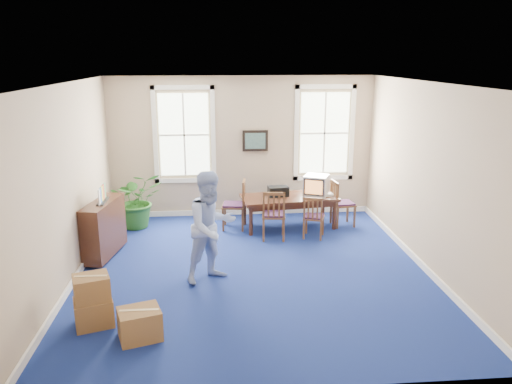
{
  "coord_description": "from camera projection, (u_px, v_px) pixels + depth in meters",
  "views": [
    {
      "loc": [
        -0.62,
        -8.01,
        3.6
      ],
      "look_at": [
        0.1,
        0.6,
        1.25
      ],
      "focal_mm": 35.0,
      "sensor_mm": 36.0,
      "label": 1
    }
  ],
  "objects": [
    {
      "name": "chair_near_left",
      "position": [
        274.0,
        214.0,
        10.09
      ],
      "size": [
        0.51,
        0.51,
        1.04
      ],
      "primitive_type": null,
      "rotation": [
        0.0,
        0.0,
        3.04
      ],
      "color": "brown",
      "rests_on": "ground"
    },
    {
      "name": "wall_right",
      "position": [
        428.0,
        178.0,
        8.52
      ],
      "size": [
        0.0,
        6.5,
        6.5
      ],
      "primitive_type": "plane",
      "rotation": [
        1.57,
        0.0,
        -1.57
      ],
      "color": "tan",
      "rests_on": "ground"
    },
    {
      "name": "potted_plant",
      "position": [
        137.0,
        200.0,
        10.76
      ],
      "size": [
        1.34,
        1.25,
        1.23
      ],
      "primitive_type": "imported",
      "rotation": [
        0.0,
        0.0,
        0.31
      ],
      "color": "#235C1D",
      "rests_on": "ground"
    },
    {
      "name": "ceiling",
      "position": [
        253.0,
        83.0,
        7.86
      ],
      "size": [
        6.5,
        6.5,
        0.0
      ],
      "primitive_type": "plane",
      "rotation": [
        3.14,
        0.0,
        0.0
      ],
      "color": "white",
      "rests_on": "ground"
    },
    {
      "name": "credenza",
      "position": [
        104.0,
        230.0,
        9.19
      ],
      "size": [
        0.6,
        1.33,
        1.01
      ],
      "primitive_type": "cube",
      "rotation": [
        0.0,
        0.0,
        -0.18
      ],
      "color": "#402215",
      "rests_on": "ground"
    },
    {
      "name": "baseboard_right",
      "position": [
        418.0,
        261.0,
        8.92
      ],
      "size": [
        0.04,
        6.5,
        0.12
      ],
      "primitive_type": "cube",
      "color": "white",
      "rests_on": "ground"
    },
    {
      "name": "chair_end_left",
      "position": [
        234.0,
        205.0,
        10.69
      ],
      "size": [
        0.53,
        0.53,
        1.07
      ],
      "primitive_type": null,
      "rotation": [
        0.0,
        0.0,
        -1.7
      ],
      "color": "brown",
      "rests_on": "ground"
    },
    {
      "name": "wall_back",
      "position": [
        242.0,
        147.0,
        11.4
      ],
      "size": [
        6.5,
        0.0,
        6.5
      ],
      "primitive_type": "plane",
      "rotation": [
        1.57,
        0.0,
        0.0
      ],
      "color": "tan",
      "rests_on": "ground"
    },
    {
      "name": "baseboard_left",
      "position": [
        79.0,
        273.0,
        8.44
      ],
      "size": [
        0.04,
        6.5,
        0.12
      ],
      "primitive_type": "cube",
      "color": "white",
      "rests_on": "ground"
    },
    {
      "name": "chair_near_right",
      "position": [
        314.0,
        216.0,
        10.18
      ],
      "size": [
        0.51,
        0.51,
        0.9
      ],
      "primitive_type": null,
      "rotation": [
        0.0,
        0.0,
        2.81
      ],
      "color": "brown",
      "rests_on": "ground"
    },
    {
      "name": "wall_front",
      "position": [
        278.0,
        257.0,
        5.15
      ],
      "size": [
        6.5,
        0.0,
        6.5
      ],
      "primitive_type": "plane",
      "rotation": [
        -1.57,
        0.0,
        0.0
      ],
      "color": "tan",
      "rests_on": "ground"
    },
    {
      "name": "game_console",
      "position": [
        329.0,
        194.0,
        10.81
      ],
      "size": [
        0.16,
        0.2,
        0.05
      ],
      "primitive_type": "cube",
      "rotation": [
        0.0,
        0.0,
        0.0
      ],
      "color": "white",
      "rests_on": "conference_table"
    },
    {
      "name": "man",
      "position": [
        211.0,
        227.0,
        8.1
      ],
      "size": [
        1.14,
        1.08,
        1.85
      ],
      "primitive_type": "imported",
      "rotation": [
        0.0,
        0.0,
        0.58
      ],
      "color": "#9EB5EB",
      "rests_on": "ground"
    },
    {
      "name": "baseboard_back",
      "position": [
        243.0,
        212.0,
        11.78
      ],
      "size": [
        6.0,
        0.04,
        0.12
      ],
      "primitive_type": "cube",
      "color": "white",
      "rests_on": "ground"
    },
    {
      "name": "chair_end_right",
      "position": [
        343.0,
        203.0,
        10.89
      ],
      "size": [
        0.51,
        0.51,
        1.01
      ],
      "primitive_type": null,
      "rotation": [
        0.0,
        0.0,
        1.7
      ],
      "color": "brown",
      "rests_on": "ground"
    },
    {
      "name": "brochure_rack",
      "position": [
        102.0,
        196.0,
        9.02
      ],
      "size": [
        0.25,
        0.71,
        0.31
      ],
      "primitive_type": null,
      "rotation": [
        0.0,
        0.0,
        -0.18
      ],
      "color": "#99999E",
      "rests_on": "credenza"
    },
    {
      "name": "floor",
      "position": [
        253.0,
        270.0,
        8.7
      ],
      "size": [
        6.5,
        6.5,
        0.0
      ],
      "primitive_type": "plane",
      "color": "navy",
      "rests_on": "ground"
    },
    {
      "name": "crt_tv",
      "position": [
        316.0,
        185.0,
        10.78
      ],
      "size": [
        0.66,
        0.68,
        0.44
      ],
      "primitive_type": null,
      "rotation": [
        0.0,
        0.0,
        -0.42
      ],
      "color": "#B7B7BC",
      "rests_on": "conference_table"
    },
    {
      "name": "window_right",
      "position": [
        324.0,
        133.0,
        11.46
      ],
      "size": [
        1.4,
        0.12,
        2.2
      ],
      "primitive_type": null,
      "color": "white",
      "rests_on": "ground"
    },
    {
      "name": "equipment_bag",
      "position": [
        278.0,
        191.0,
        10.74
      ],
      "size": [
        0.46,
        0.33,
        0.21
      ],
      "primitive_type": "cube",
      "rotation": [
        0.0,
        0.0,
        0.13
      ],
      "color": "black",
      "rests_on": "conference_table"
    },
    {
      "name": "cardboard_boxes",
      "position": [
        109.0,
        296.0,
        6.93
      ],
      "size": [
        1.72,
        1.72,
        0.77
      ],
      "primitive_type": null,
      "rotation": [
        0.0,
        0.0,
        0.33
      ],
      "color": "olive",
      "rests_on": "ground"
    },
    {
      "name": "wall_left",
      "position": [
        68.0,
        185.0,
        8.03
      ],
      "size": [
        0.0,
        6.5,
        6.5
      ],
      "primitive_type": "plane",
      "rotation": [
        1.57,
        0.0,
        1.57
      ],
      "color": "tan",
      "rests_on": "ground"
    },
    {
      "name": "conference_table",
      "position": [
        289.0,
        212.0,
        10.83
      ],
      "size": [
        2.13,
        1.17,
        0.69
      ],
      "primitive_type": null,
      "rotation": [
        0.0,
        0.0,
        0.13
      ],
      "color": "#402215",
      "rests_on": "ground"
    },
    {
      "name": "window_left",
      "position": [
        184.0,
        135.0,
        11.2
      ],
      "size": [
        1.4,
        0.12,
        2.2
      ],
      "primitive_type": null,
      "color": "white",
      "rests_on": "ground"
    },
    {
      "name": "wall_picture",
      "position": [
        255.0,
        141.0,
        11.34
      ],
      "size": [
        0.58,
        0.06,
        0.48
      ],
      "primitive_type": null,
      "color": "black",
      "rests_on": "ground"
    }
  ]
}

